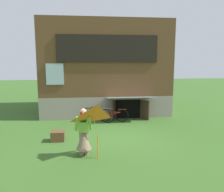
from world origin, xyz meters
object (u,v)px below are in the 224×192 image
bicycle_red (113,115)px  bicycle_silver (97,115)px  person (84,136)px  kite (98,120)px  wooden_crate (58,136)px

bicycle_red → bicycle_silver: size_ratio=0.93×
person → kite: bearing=-40.9°
person → bicycle_silver: person is taller
kite → wooden_crate: (-1.49, 2.09, -1.17)m
bicycle_red → bicycle_silver: (-0.83, -0.01, 0.04)m
kite → wooden_crate: 2.82m
bicycle_red → kite: bearing=-95.4°
kite → wooden_crate: kite is taller
bicycle_silver → wooden_crate: size_ratio=3.25×
person → bicycle_silver: bearing=91.8°
person → wooden_crate: 1.91m
kite → bicycle_silver: 4.77m
person → bicycle_silver: (0.67, 4.09, -0.29)m
wooden_crate → person: bearing=-55.7°
person → wooden_crate: bearing=135.5°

